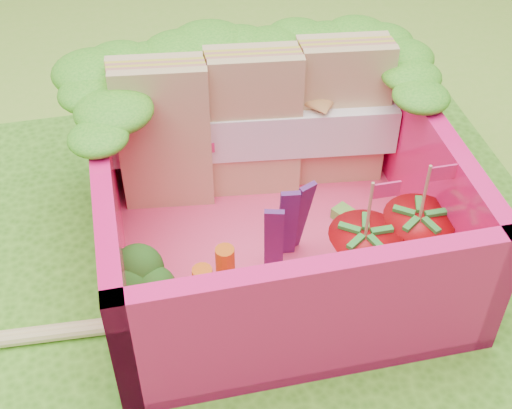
{
  "coord_description": "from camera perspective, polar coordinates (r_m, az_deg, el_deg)",
  "views": [
    {
      "loc": [
        -0.37,
        -1.79,
        2.11
      ],
      "look_at": [
        0.07,
        0.18,
        0.28
      ],
      "focal_mm": 50.0,
      "sensor_mm": 36.0,
      "label": 1
    }
  ],
  "objects": [
    {
      "name": "placemat",
      "position": [
        2.78,
        -0.57,
        -6.66
      ],
      "size": [
        2.6,
        2.6,
        0.03
      ],
      "primitive_type": "cube",
      "color": "#489020",
      "rests_on": "ground"
    },
    {
      "name": "sandwich_stack",
      "position": [
        2.92,
        -0.1,
        6.45
      ],
      "size": [
        1.18,
        0.31,
        0.65
      ],
      "color": "tan",
      "rests_on": "bento_floor"
    },
    {
      "name": "ground",
      "position": [
        2.79,
        -0.57,
        -6.86
      ],
      "size": [
        14.0,
        14.0,
        0.0
      ],
      "primitive_type": "plane",
      "color": "#8ECA39",
      "rests_on": "ground"
    },
    {
      "name": "strawberry_left",
      "position": [
        2.63,
        8.48,
        -4.36
      ],
      "size": [
        0.26,
        0.26,
        0.5
      ],
      "color": "#BB100B",
      "rests_on": "bento_floor"
    },
    {
      "name": "purple_wedges",
      "position": [
        2.64,
        2.51,
        -1.86
      ],
      "size": [
        0.19,
        0.15,
        0.38
      ],
      "color": "#4E1A5D",
      "rests_on": "bento_floor"
    },
    {
      "name": "snap_peas",
      "position": [
        2.82,
        10.03,
        -3.81
      ],
      "size": [
        0.62,
        0.56,
        0.05
      ],
      "color": "#5FB739",
      "rests_on": "bento_floor"
    },
    {
      "name": "strawberry_right",
      "position": [
        2.72,
        12.57,
        -2.94
      ],
      "size": [
        0.26,
        0.26,
        0.5
      ],
      "color": "#BB100B",
      "rests_on": "bento_floor"
    },
    {
      "name": "bento_box",
      "position": [
        2.71,
        1.38,
        0.6
      ],
      "size": [
        1.3,
        1.3,
        0.55
      ],
      "color": "#FE156C",
      "rests_on": "placemat"
    },
    {
      "name": "lettuce_ruffle",
      "position": [
        2.89,
        -0.74,
        11.68
      ],
      "size": [
        1.43,
        0.76,
        0.11
      ],
      "color": "#248D19",
      "rests_on": "bento_box"
    },
    {
      "name": "broccoli",
      "position": [
        2.48,
        -8.76,
        -6.2
      ],
      "size": [
        0.33,
        0.33,
        0.26
      ],
      "color": "#68A751",
      "rests_on": "bento_floor"
    },
    {
      "name": "carrot_sticks",
      "position": [
        2.52,
        -3.34,
        -6.5
      ],
      "size": [
        0.17,
        0.17,
        0.28
      ],
      "color": "orange",
      "rests_on": "bento_floor"
    },
    {
      "name": "bento_floor",
      "position": [
        2.88,
        1.3,
        -3.12
      ],
      "size": [
        1.3,
        1.3,
        0.05
      ],
      "primitive_type": "cube",
      "color": "#F13D6E",
      "rests_on": "placemat"
    }
  ]
}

